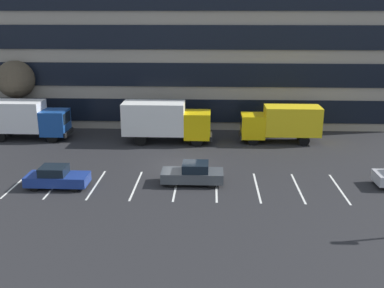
{
  "coord_description": "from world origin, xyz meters",
  "views": [
    {
      "loc": [
        2.39,
        -32.96,
        11.74
      ],
      "look_at": [
        0.86,
        1.4,
        1.4
      ],
      "focal_mm": 41.92,
      "sensor_mm": 36.0,
      "label": 1
    }
  ],
  "objects_px": {
    "bare_tree": "(16,80)",
    "sedan_navy": "(57,177)",
    "box_truck_yellow_all": "(282,122)",
    "box_truck_yellow": "(165,120)",
    "sedan_charcoal": "(193,174)",
    "box_truck_blue": "(25,118)"
  },
  "relations": [
    {
      "from": "box_truck_yellow_all",
      "to": "bare_tree",
      "type": "height_order",
      "value": "bare_tree"
    },
    {
      "from": "bare_tree",
      "to": "box_truck_blue",
      "type": "bearing_deg",
      "value": -59.71
    },
    {
      "from": "sedan_charcoal",
      "to": "bare_tree",
      "type": "bearing_deg",
      "value": 142.31
    },
    {
      "from": "box_truck_yellow_all",
      "to": "box_truck_yellow",
      "type": "xyz_separation_m",
      "value": [
        -10.63,
        -0.53,
        0.21
      ]
    },
    {
      "from": "box_truck_yellow",
      "to": "sedan_charcoal",
      "type": "bearing_deg",
      "value": -73.63
    },
    {
      "from": "box_truck_blue",
      "to": "sedan_charcoal",
      "type": "height_order",
      "value": "box_truck_blue"
    },
    {
      "from": "box_truck_yellow_all",
      "to": "box_truck_yellow",
      "type": "distance_m",
      "value": 10.65
    },
    {
      "from": "sedan_charcoal",
      "to": "bare_tree",
      "type": "height_order",
      "value": "bare_tree"
    },
    {
      "from": "box_truck_blue",
      "to": "sedan_navy",
      "type": "height_order",
      "value": "box_truck_blue"
    },
    {
      "from": "box_truck_yellow",
      "to": "bare_tree",
      "type": "distance_m",
      "value": 15.98
    },
    {
      "from": "sedan_charcoal",
      "to": "box_truck_yellow",
      "type": "bearing_deg",
      "value": 106.37
    },
    {
      "from": "box_truck_yellow",
      "to": "bare_tree",
      "type": "xyz_separation_m",
      "value": [
        -15.19,
        3.94,
        3.0
      ]
    },
    {
      "from": "box_truck_blue",
      "to": "box_truck_yellow_all",
      "type": "relative_size",
      "value": 1.07
    },
    {
      "from": "bare_tree",
      "to": "box_truck_yellow",
      "type": "bearing_deg",
      "value": -14.52
    },
    {
      "from": "box_truck_yellow",
      "to": "box_truck_yellow_all",
      "type": "bearing_deg",
      "value": 2.87
    },
    {
      "from": "sedan_navy",
      "to": "bare_tree",
      "type": "distance_m",
      "value": 18.05
    },
    {
      "from": "box_truck_blue",
      "to": "sedan_charcoal",
      "type": "relative_size",
      "value": 1.81
    },
    {
      "from": "box_truck_yellow",
      "to": "sedan_navy",
      "type": "bearing_deg",
      "value": -119.62
    },
    {
      "from": "bare_tree",
      "to": "sedan_navy",
      "type": "bearing_deg",
      "value": -59.64
    },
    {
      "from": "sedan_charcoal",
      "to": "bare_tree",
      "type": "xyz_separation_m",
      "value": [
        -18.16,
        14.03,
        4.38
      ]
    },
    {
      "from": "box_truck_blue",
      "to": "box_truck_yellow",
      "type": "xyz_separation_m",
      "value": [
        13.22,
        -0.56,
        0.07
      ]
    },
    {
      "from": "box_truck_yellow_all",
      "to": "sedan_navy",
      "type": "height_order",
      "value": "box_truck_yellow_all"
    }
  ]
}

